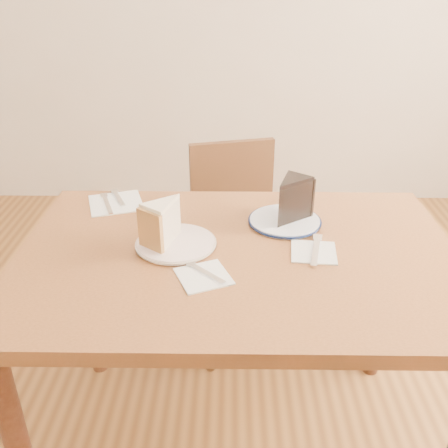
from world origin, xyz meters
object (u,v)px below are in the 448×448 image
chocolate_cake (289,202)px  table (238,282)px  chair_far (239,237)px  carrot_cake (166,222)px  plate_cream (176,243)px  plate_navy (285,221)px

chocolate_cake → table: bearing=83.8°
chair_far → carrot_cake: 0.70m
chair_far → plate_cream: (-0.19, -0.57, 0.30)m
plate_navy → chocolate_cake: size_ratio=1.70×
plate_cream → plate_navy: 0.34m
carrot_cake → chocolate_cake: chocolate_cake is taller
plate_navy → chocolate_cake: bearing=-24.2°
carrot_cake → chocolate_cake: size_ratio=0.92×
table → chair_far: size_ratio=1.46×
table → chair_far: 0.63m
carrot_cake → chair_far: bearing=106.1°
plate_cream → plate_navy: bearing=23.9°
plate_cream → chocolate_cake: (0.32, 0.14, 0.06)m
plate_cream → plate_navy: same height
table → carrot_cake: size_ratio=10.53×
chair_far → chocolate_cake: bearing=93.4°
table → carrot_cake: carrot_cake is taller
table → plate_navy: plate_navy is taller
chair_far → chocolate_cake: chocolate_cake is taller
plate_cream → plate_navy: (0.31, 0.14, 0.00)m
plate_cream → chair_far: bearing=71.8°
chair_far → carrot_cake: carrot_cake is taller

